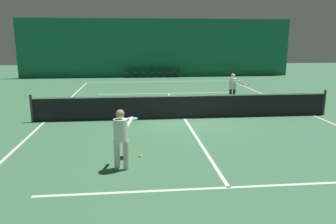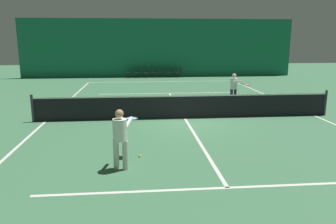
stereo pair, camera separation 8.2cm
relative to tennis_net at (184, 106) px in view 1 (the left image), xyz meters
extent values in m
plane|color=#3D704C|center=(0.00, 0.00, -0.51)|extent=(60.00, 60.00, 0.00)
cube|color=#196B4C|center=(0.00, 15.34, 1.91)|extent=(23.00, 0.12, 4.84)
cube|color=silver|center=(0.00, 11.90, -0.51)|extent=(11.00, 0.10, 0.00)
cube|color=silver|center=(0.00, 6.40, -0.51)|extent=(8.25, 0.10, 0.00)
cube|color=silver|center=(0.00, -6.40, -0.51)|extent=(8.25, 0.10, 0.00)
cube|color=silver|center=(-5.50, 0.00, -0.51)|extent=(0.10, 23.80, 0.00)
cube|color=silver|center=(5.50, 0.00, -0.51)|extent=(0.10, 23.80, 0.00)
cube|color=silver|center=(0.00, 0.00, -0.51)|extent=(0.10, 12.80, 0.00)
cube|color=black|center=(0.00, 0.00, -0.04)|extent=(11.90, 0.02, 0.95)
cube|color=white|center=(0.00, 0.00, 0.41)|extent=(11.90, 0.02, 0.05)
cylinder|color=#333338|center=(-5.95, 0.00, 0.02)|extent=(0.10, 0.10, 1.07)
cylinder|color=#333338|center=(5.95, 0.00, 0.02)|extent=(0.10, 0.10, 1.07)
cylinder|color=beige|center=(-2.45, -5.08, -0.14)|extent=(0.18, 0.18, 0.74)
cylinder|color=beige|center=(-2.22, -5.15, -0.14)|extent=(0.18, 0.18, 0.74)
cylinder|color=white|center=(-2.34, -5.12, 0.49)|extent=(0.43, 0.43, 0.53)
sphere|color=tan|center=(-2.34, -5.12, 0.89)|extent=(0.20, 0.20, 0.20)
cylinder|color=white|center=(-2.40, -4.85, 0.61)|extent=(0.23, 0.51, 0.21)
cylinder|color=white|center=(-2.13, -4.93, 0.61)|extent=(0.23, 0.51, 0.21)
cylinder|color=black|center=(-2.15, -4.51, 0.55)|extent=(0.12, 0.30, 0.03)
torus|color=#1951B2|center=(-2.06, -4.22, 0.55)|extent=(0.41, 0.41, 0.03)
cylinder|color=silver|center=(-2.06, -4.22, 0.55)|extent=(0.34, 0.34, 0.00)
cylinder|color=#2D2D38|center=(2.97, 2.98, -0.15)|extent=(0.18, 0.18, 0.73)
cylinder|color=#2D2D38|center=(2.76, 2.88, -0.15)|extent=(0.18, 0.18, 0.73)
cylinder|color=white|center=(2.86, 2.93, 0.48)|extent=(0.45, 0.45, 0.53)
sphere|color=beige|center=(2.86, 2.93, 0.88)|extent=(0.20, 0.20, 0.20)
cylinder|color=white|center=(3.08, 2.77, 0.61)|extent=(0.28, 0.50, 0.21)
cylinder|color=white|center=(2.83, 2.65, 0.61)|extent=(0.28, 0.50, 0.21)
cylinder|color=black|center=(3.12, 2.35, 0.54)|extent=(0.15, 0.29, 0.03)
torus|color=red|center=(3.24, 2.07, 0.54)|extent=(0.44, 0.44, 0.03)
cylinder|color=silver|center=(3.24, 2.07, 0.54)|extent=(0.36, 0.36, 0.00)
cylinder|color=#2D2D2D|center=(-2.67, 14.98, -0.32)|extent=(0.03, 0.03, 0.39)
cylinder|color=#2D2D2D|center=(-2.67, 14.60, -0.32)|extent=(0.03, 0.03, 0.39)
cylinder|color=#2D2D2D|center=(-2.29, 14.98, -0.32)|extent=(0.03, 0.03, 0.39)
cylinder|color=#2D2D2D|center=(-2.29, 14.60, -0.32)|extent=(0.03, 0.03, 0.39)
cube|color=#232328|center=(-2.48, 14.79, -0.10)|extent=(0.44, 0.44, 0.05)
cube|color=#232328|center=(-2.28, 14.79, 0.13)|extent=(0.04, 0.44, 0.40)
cylinder|color=#2D2D2D|center=(-2.00, 14.98, -0.32)|extent=(0.03, 0.03, 0.39)
cylinder|color=#2D2D2D|center=(-2.00, 14.60, -0.32)|extent=(0.03, 0.03, 0.39)
cylinder|color=#2D2D2D|center=(-1.62, 14.98, -0.32)|extent=(0.03, 0.03, 0.39)
cylinder|color=#2D2D2D|center=(-1.62, 14.60, -0.32)|extent=(0.03, 0.03, 0.39)
cube|color=#232328|center=(-1.81, 14.79, -0.10)|extent=(0.44, 0.44, 0.05)
cube|color=#232328|center=(-1.61, 14.79, 0.13)|extent=(0.04, 0.44, 0.40)
cylinder|color=#2D2D2D|center=(-1.32, 14.98, -0.32)|extent=(0.03, 0.03, 0.39)
cylinder|color=#2D2D2D|center=(-1.32, 14.60, -0.32)|extent=(0.03, 0.03, 0.39)
cylinder|color=#2D2D2D|center=(-0.94, 14.98, -0.32)|extent=(0.03, 0.03, 0.39)
cylinder|color=#2D2D2D|center=(-0.94, 14.60, -0.32)|extent=(0.03, 0.03, 0.39)
cube|color=#232328|center=(-1.13, 14.79, -0.10)|extent=(0.44, 0.44, 0.05)
cube|color=#232328|center=(-0.93, 14.79, 0.13)|extent=(0.04, 0.44, 0.40)
cylinder|color=#2D2D2D|center=(-0.65, 14.98, -0.32)|extent=(0.03, 0.03, 0.39)
cylinder|color=#2D2D2D|center=(-0.65, 14.60, -0.32)|extent=(0.03, 0.03, 0.39)
cylinder|color=#2D2D2D|center=(-0.27, 14.98, -0.32)|extent=(0.03, 0.03, 0.39)
cylinder|color=#2D2D2D|center=(-0.27, 14.60, -0.32)|extent=(0.03, 0.03, 0.39)
cube|color=#232328|center=(-0.46, 14.79, -0.10)|extent=(0.44, 0.44, 0.05)
cube|color=#232328|center=(-0.26, 14.79, 0.13)|extent=(0.04, 0.44, 0.40)
cylinder|color=#2D2D2D|center=(0.03, 14.98, -0.32)|extent=(0.03, 0.03, 0.39)
cylinder|color=#2D2D2D|center=(0.03, 14.60, -0.32)|extent=(0.03, 0.03, 0.39)
cylinder|color=#2D2D2D|center=(0.41, 14.98, -0.32)|extent=(0.03, 0.03, 0.39)
cylinder|color=#2D2D2D|center=(0.41, 14.60, -0.32)|extent=(0.03, 0.03, 0.39)
cube|color=#232328|center=(0.22, 14.79, -0.10)|extent=(0.44, 0.44, 0.05)
cube|color=#232328|center=(0.42, 14.79, 0.13)|extent=(0.04, 0.44, 0.40)
cylinder|color=#2D2D2D|center=(0.71, 14.98, -0.32)|extent=(0.03, 0.03, 0.39)
cylinder|color=#2D2D2D|center=(0.71, 14.60, -0.32)|extent=(0.03, 0.03, 0.39)
cylinder|color=#2D2D2D|center=(1.09, 14.98, -0.32)|extent=(0.03, 0.03, 0.39)
cylinder|color=#2D2D2D|center=(1.09, 14.60, -0.32)|extent=(0.03, 0.03, 0.39)
cube|color=#232328|center=(0.90, 14.79, -0.10)|extent=(0.44, 0.44, 0.05)
cube|color=#232328|center=(1.10, 14.79, 0.13)|extent=(0.04, 0.44, 0.40)
cylinder|color=#2D2D2D|center=(1.38, 14.98, -0.32)|extent=(0.03, 0.03, 0.39)
cylinder|color=#2D2D2D|center=(1.38, 14.60, -0.32)|extent=(0.03, 0.03, 0.39)
cylinder|color=#2D2D2D|center=(1.76, 14.98, -0.32)|extent=(0.03, 0.03, 0.39)
cylinder|color=#2D2D2D|center=(1.76, 14.60, -0.32)|extent=(0.03, 0.03, 0.39)
cube|color=#232328|center=(1.57, 14.79, -0.10)|extent=(0.44, 0.44, 0.05)
cube|color=#232328|center=(1.77, 14.79, 0.13)|extent=(0.04, 0.44, 0.40)
sphere|color=#D1DB33|center=(-1.88, -4.32, -0.48)|extent=(0.07, 0.07, 0.07)
camera|label=1|loc=(-1.98, -12.78, 2.62)|focal=35.00mm
camera|label=2|loc=(-1.90, -12.79, 2.62)|focal=35.00mm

